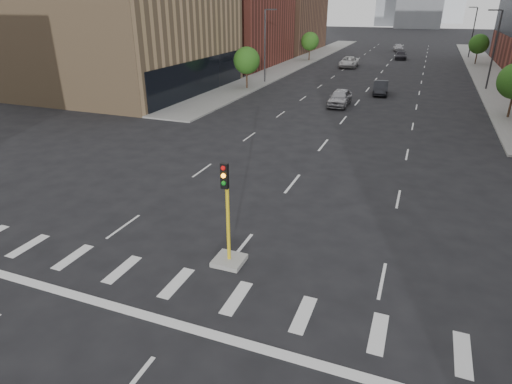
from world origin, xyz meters
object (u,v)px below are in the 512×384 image
Objects in this scene: car_mid_right at (381,88)px; median_traffic_signal at (228,242)px; car_near_left at (340,98)px; car_deep_right at (401,55)px; car_distant at (398,48)px; car_far_left at (349,62)px.

median_traffic_signal is at bearing -97.98° from car_mid_right.
car_near_left is at bearing -118.37° from car_mid_right.
car_deep_right is at bearing 86.01° from car_near_left.
median_traffic_signal is 38.50m from car_mid_right.
car_mid_right is 0.97× the size of car_distant.
median_traffic_signal is at bearing -95.59° from car_deep_right.
car_distant is at bearing 76.16° from car_far_left.
car_far_left is at bearing 98.09° from car_near_left.
car_distant is at bearing 91.58° from car_deep_right.
car_far_left reaches higher than car_distant.
car_near_left reaches higher than car_mid_right.
car_far_left is (-7.43, 21.64, 0.07)m from car_mid_right.
car_near_left is at bearing 92.79° from median_traffic_signal.
car_near_left is 29.58m from car_far_left.
car_mid_right is at bearing -94.05° from car_deep_right.
car_far_left reaches higher than car_deep_right.
median_traffic_signal is at bearing -87.26° from car_near_left.
car_deep_right is (1.50, 74.40, -0.25)m from median_traffic_signal.
car_distant is at bearing 86.64° from car_mid_right.
car_mid_right is 0.77× the size of car_far_left.
car_far_left is 16.01m from car_deep_right.
car_near_left is 58.36m from car_distant.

